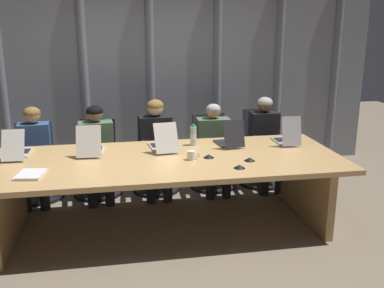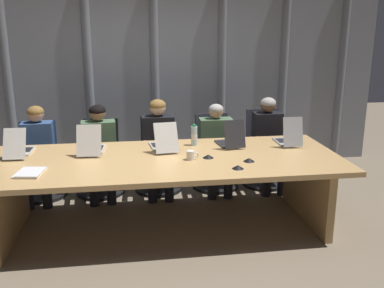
# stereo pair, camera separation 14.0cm
# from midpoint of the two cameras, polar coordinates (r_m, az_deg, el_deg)

# --- Properties ---
(ground_plane) EXTENTS (13.33, 13.33, 0.00)m
(ground_plane) POSITION_cam_midpoint_polar(r_m,az_deg,el_deg) (4.66, -2.55, -10.77)
(ground_plane) COLOR #7F705B
(conference_table) EXTENTS (3.56, 1.40, 0.76)m
(conference_table) POSITION_cam_midpoint_polar(r_m,az_deg,el_deg) (4.43, -2.64, -3.75)
(conference_table) COLOR tan
(conference_table) RESTS_ON ground_plane
(curtain_backdrop) EXTENTS (6.67, 0.17, 2.79)m
(curtain_backdrop) POSITION_cam_midpoint_polar(r_m,az_deg,el_deg) (6.31, -4.64, 9.36)
(curtain_backdrop) COLOR gray
(curtain_backdrop) RESTS_ON ground_plane
(laptop_left_end) EXTENTS (0.22, 0.50, 0.30)m
(laptop_left_end) POSITION_cam_midpoint_polar(r_m,az_deg,el_deg) (4.79, -20.81, -0.60)
(laptop_left_end) COLOR beige
(laptop_left_end) RESTS_ON conference_table
(laptop_left_mid) EXTENTS (0.27, 0.48, 0.32)m
(laptop_left_mid) POSITION_cam_midpoint_polar(r_m,az_deg,el_deg) (4.66, -12.15, -0.33)
(laptop_left_mid) COLOR beige
(laptop_left_mid) RESTS_ON conference_table
(laptop_center) EXTENTS (0.30, 0.52, 0.31)m
(laptop_center) POSITION_cam_midpoint_polar(r_m,az_deg,el_deg) (4.69, -2.91, 0.08)
(laptop_center) COLOR beige
(laptop_center) RESTS_ON conference_table
(laptop_right_mid) EXTENTS (0.27, 0.42, 0.31)m
(laptop_right_mid) POSITION_cam_midpoint_polar(r_m,az_deg,el_deg) (4.82, 5.85, 0.44)
(laptop_right_mid) COLOR #2D2D33
(laptop_right_mid) RESTS_ON conference_table
(laptop_right_end) EXTENTS (0.22, 0.42, 0.33)m
(laptop_right_end) POSITION_cam_midpoint_polar(r_m,az_deg,el_deg) (4.99, 13.22, 0.68)
(laptop_right_end) COLOR #A8ADB7
(laptop_right_end) RESTS_ON conference_table
(office_chair_left_end) EXTENTS (0.60, 0.61, 0.90)m
(office_chair_left_end) POSITION_cam_midpoint_polar(r_m,az_deg,el_deg) (5.67, -18.49, -3.09)
(office_chair_left_end) COLOR navy
(office_chair_left_end) RESTS_ON ground_plane
(office_chair_left_mid) EXTENTS (0.60, 0.60, 0.91)m
(office_chair_left_mid) POSITION_cam_midpoint_polar(r_m,az_deg,el_deg) (5.58, -11.20, -2.84)
(office_chair_left_mid) COLOR black
(office_chair_left_mid) RESTS_ON ground_plane
(office_chair_center) EXTENTS (0.60, 0.60, 0.92)m
(office_chair_center) POSITION_cam_midpoint_polar(r_m,az_deg,el_deg) (5.59, -3.78, -2.52)
(office_chair_center) COLOR black
(office_chair_center) RESTS_ON ground_plane
(office_chair_right_mid) EXTENTS (0.60, 0.60, 0.93)m
(office_chair_right_mid) POSITION_cam_midpoint_polar(r_m,az_deg,el_deg) (5.69, 3.67, -2.15)
(office_chair_right_mid) COLOR #2D2D38
(office_chair_right_mid) RESTS_ON ground_plane
(office_chair_right_end) EXTENTS (0.60, 0.60, 0.97)m
(office_chair_right_end) POSITION_cam_midpoint_polar(r_m,az_deg,el_deg) (5.86, 10.08, -1.72)
(office_chair_right_end) COLOR #2D2D38
(office_chair_right_end) RESTS_ON ground_plane
(person_left_end) EXTENTS (0.38, 0.56, 1.13)m
(person_left_end) POSITION_cam_midpoint_polar(r_m,az_deg,el_deg) (5.43, -18.82, -0.56)
(person_left_end) COLOR #335184
(person_left_end) RESTS_ON ground_plane
(person_left_mid) EXTENTS (0.45, 0.57, 1.13)m
(person_left_mid) POSITION_cam_midpoint_polar(r_m,az_deg,el_deg) (5.35, -11.26, -0.23)
(person_left_mid) COLOR #4C6B4C
(person_left_mid) RESTS_ON ground_plane
(person_center) EXTENTS (0.41, 0.55, 1.17)m
(person_center) POSITION_cam_midpoint_polar(r_m,az_deg,el_deg) (5.35, -3.63, 0.34)
(person_center) COLOR black
(person_center) RESTS_ON ground_plane
(person_right_mid) EXTENTS (0.43, 0.55, 1.10)m
(person_right_mid) POSITION_cam_midpoint_polar(r_m,az_deg,el_deg) (5.46, 3.99, 0.13)
(person_right_mid) COLOR #4C6B4C
(person_right_mid) RESTS_ON ground_plane
(person_right_end) EXTENTS (0.36, 0.55, 1.16)m
(person_right_end) POSITION_cam_midpoint_polar(r_m,az_deg,el_deg) (5.63, 10.70, 0.72)
(person_right_end) COLOR black
(person_right_end) RESTS_ON ground_plane
(water_bottle_primary) EXTENTS (0.07, 0.07, 0.24)m
(water_bottle_primary) POSITION_cam_midpoint_polar(r_m,az_deg,el_deg) (4.81, 1.13, 1.07)
(water_bottle_primary) COLOR silver
(water_bottle_primary) RESTS_ON conference_table
(coffee_mug_near) EXTENTS (0.12, 0.08, 0.09)m
(coffee_mug_near) POSITION_cam_midpoint_polar(r_m,az_deg,el_deg) (4.31, 0.79, -1.49)
(coffee_mug_near) COLOR white
(coffee_mug_near) RESTS_ON conference_table
(conference_mic_left_side) EXTENTS (0.11, 0.11, 0.03)m
(conference_mic_left_side) POSITION_cam_midpoint_polar(r_m,az_deg,el_deg) (4.08, 7.00, -3.00)
(conference_mic_left_side) COLOR black
(conference_mic_left_side) RESTS_ON conference_table
(conference_mic_middle) EXTENTS (0.11, 0.11, 0.03)m
(conference_mic_middle) POSITION_cam_midpoint_polar(r_m,az_deg,el_deg) (4.31, 8.38, -2.05)
(conference_mic_middle) COLOR black
(conference_mic_middle) RESTS_ON conference_table
(conference_mic_right_side) EXTENTS (0.11, 0.11, 0.03)m
(conference_mic_right_side) POSITION_cam_midpoint_polar(r_m,az_deg,el_deg) (4.38, 3.04, -1.61)
(conference_mic_right_side) COLOR black
(conference_mic_right_side) RESTS_ON conference_table
(spiral_notepad) EXTENTS (0.26, 0.33, 0.03)m
(spiral_notepad) POSITION_cam_midpoint_polar(r_m,az_deg,el_deg) (4.16, -19.54, -3.57)
(spiral_notepad) COLOR silver
(spiral_notepad) RESTS_ON conference_table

